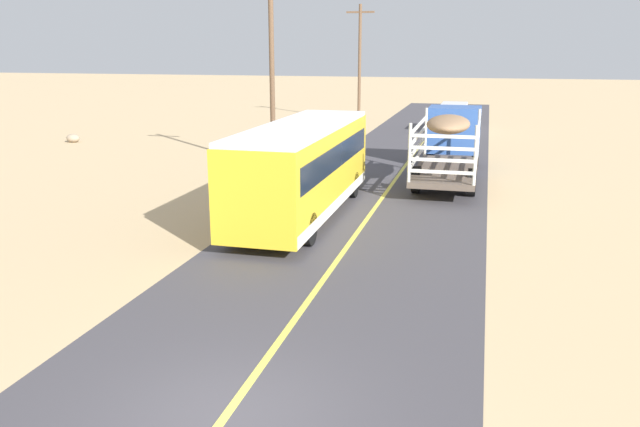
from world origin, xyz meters
name	(u,v)px	position (x,y,z in m)	size (l,w,h in m)	color
ground_plane	(224,419)	(0.00, 0.00, 0.00)	(240.00, 240.00, 0.00)	tan
road_surface	(224,418)	(0.00, 0.00, 0.01)	(8.00, 120.00, 0.02)	#423F44
road_centre_line	(224,417)	(0.00, 0.00, 0.02)	(0.16, 117.60, 0.00)	#D8CC4C
livestock_truck	(452,136)	(2.26, 21.56, 1.79)	(2.53, 9.70, 3.02)	#3359A5
bus	(303,167)	(-2.25, 12.40, 1.75)	(2.54, 10.00, 3.21)	gold
car_far	(454,116)	(1.55, 37.44, 1.09)	(1.90, 4.62, 1.93)	silver
power_pole_mid	(272,71)	(-6.16, 20.81, 4.64)	(2.20, 0.24, 8.68)	brown
power_pole_far	(360,60)	(-6.16, 42.25, 4.78)	(2.20, 0.24, 8.96)	brown
boulder_near_shoulder	(73,138)	(-21.05, 26.02, 0.26)	(0.84, 0.68, 0.53)	gray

